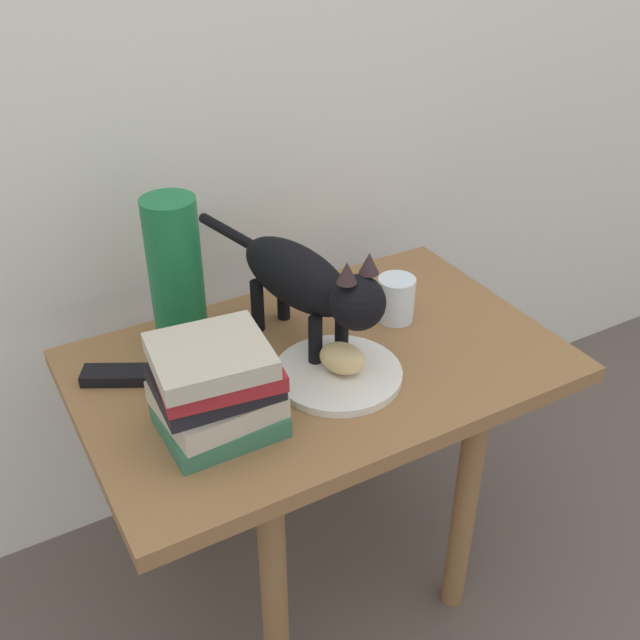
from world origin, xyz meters
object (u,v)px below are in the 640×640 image
(green_vase, at_px, (176,275))
(tv_remote, at_px, (128,375))
(bread_roll, at_px, (342,358))
(cat, at_px, (307,282))
(side_table, at_px, (320,395))
(plate, at_px, (337,374))
(candle_jar, at_px, (396,301))
(book_stack, at_px, (216,388))

(green_vase, xyz_separation_m, tv_remote, (-0.12, -0.06, -0.13))
(bread_roll, distance_m, green_vase, 0.32)
(cat, xyz_separation_m, tv_remote, (-0.31, 0.06, -0.12))
(side_table, height_order, tv_remote, tv_remote)
(plate, bearing_deg, green_vase, 129.47)
(bread_roll, relative_size, tv_remote, 0.53)
(side_table, height_order, green_vase, green_vase)
(green_vase, relative_size, candle_jar, 3.26)
(book_stack, xyz_separation_m, green_vase, (0.04, 0.25, 0.06))
(cat, relative_size, green_vase, 1.71)
(bread_roll, height_order, cat, cat)
(cat, bearing_deg, bread_roll, -86.22)
(cat, bearing_deg, candle_jar, 1.11)
(side_table, xyz_separation_m, plate, (-0.00, -0.06, 0.09))
(side_table, xyz_separation_m, cat, (-0.00, 0.04, 0.21))
(book_stack, bearing_deg, bread_roll, 4.34)
(green_vase, xyz_separation_m, candle_jar, (0.38, -0.12, -0.10))
(cat, distance_m, book_stack, 0.26)
(bread_roll, height_order, book_stack, book_stack)
(plate, bearing_deg, candle_jar, 29.34)
(candle_jar, bearing_deg, book_stack, -162.78)
(green_vase, distance_m, candle_jar, 0.41)
(green_vase, bearing_deg, candle_jar, -17.65)
(bread_roll, distance_m, book_stack, 0.23)
(green_vase, bearing_deg, plate, -50.53)
(candle_jar, xyz_separation_m, tv_remote, (-0.50, 0.06, -0.03))
(plate, relative_size, book_stack, 1.12)
(cat, relative_size, tv_remote, 3.15)
(book_stack, xyz_separation_m, candle_jar, (0.41, 0.13, -0.04))
(bread_roll, relative_size, book_stack, 0.42)
(cat, bearing_deg, tv_remote, 168.54)
(bread_roll, distance_m, tv_remote, 0.36)
(plate, bearing_deg, tv_remote, 151.72)
(tv_remote, bearing_deg, cat, 17.06)
(bread_roll, xyz_separation_m, cat, (-0.01, 0.11, 0.09))
(plate, bearing_deg, side_table, 88.52)
(cat, distance_m, green_vase, 0.22)
(book_stack, xyz_separation_m, tv_remote, (-0.09, 0.19, -0.07))
(side_table, bearing_deg, plate, -91.48)
(bread_roll, bearing_deg, plate, 155.00)
(bread_roll, bearing_deg, cat, 93.78)
(candle_jar, distance_m, tv_remote, 0.50)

